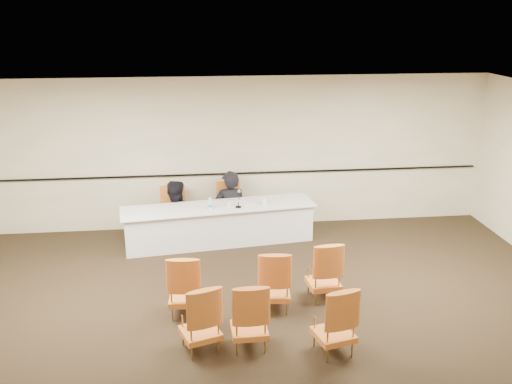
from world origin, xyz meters
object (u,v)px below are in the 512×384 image
panelist_main (230,215)px  aud_chair_back_right (334,319)px  aud_chair_back_left (200,317)px  microphone (238,200)px  aud_chair_front_mid (274,280)px  aud_chair_back_mid (249,314)px  panel_table (219,224)px  aud_chair_front_left (185,284)px  aud_chair_front_right (324,270)px  panelist_main_chair (230,208)px  panelist_second (175,222)px  panelist_second_chair (174,212)px  drinking_glass (229,204)px  water_bottle (210,203)px  coffee_cup (264,201)px

panelist_main → aud_chair_back_right: bearing=99.5°
panelist_main → aud_chair_back_left: size_ratio=1.89×
microphone → aud_chair_front_mid: size_ratio=0.31×
aud_chair_front_mid → aud_chair_back_mid: bearing=-110.4°
panel_table → aud_chair_front_left: bearing=-110.5°
panel_table → microphone: 0.63m
microphone → aud_chair_front_right: microphone is taller
aud_chair_back_mid → panelist_main_chair: bearing=88.2°
panelist_second → aud_chair_front_left: size_ratio=1.76×
panelist_second_chair → panelist_main_chair: bearing=0.0°
drinking_glass → microphone: bearing=-25.9°
aud_chair_front_mid → panelist_second_chair: bearing=121.9°
panelist_second → aud_chair_front_right: bearing=124.7°
microphone → aud_chair_front_mid: microphone is taller
water_bottle → aud_chair_front_mid: aud_chair_front_mid is taller
coffee_cup → aud_chair_back_right: 3.81m
drinking_glass → aud_chair_front_mid: bearing=-79.7°
drinking_glass → aud_chair_front_right: (1.26, -2.34, -0.29)m
panelist_second_chair → aud_chair_front_mid: size_ratio=1.00×
coffee_cup → panelist_main: bearing=135.9°
microphone → aud_chair_front_mid: (0.31, -2.50, -0.39)m
panelist_main → coffee_cup: size_ratio=13.49×
coffee_cup → panel_table: bearing=179.5°
aud_chair_front_left → aud_chair_front_right: bearing=11.3°
aud_chair_front_mid → aud_chair_back_right: (0.60, -1.17, 0.00)m
water_bottle → aud_chair_back_left: (-0.26, -3.41, -0.35)m
water_bottle → aud_chair_back_left: 3.44m
microphone → aud_chair_back_mid: (-0.15, -3.43, -0.39)m
aud_chair_front_right → aud_chair_front_mid: bearing=-168.5°
microphone → aud_chair_front_mid: 2.55m
panelist_main_chair → aud_chair_back_left: bearing=-106.6°
panelist_main → panel_table: bearing=62.9°
panelist_second → panelist_main: bearing=-177.2°
coffee_cup → aud_chair_back_mid: 3.61m
coffee_cup → aud_chair_back_mid: bearing=-100.4°
panelist_main → drinking_glass: panelist_main is taller
water_bottle → panelist_main_chair: bearing=59.8°
aud_chair_front_left → aud_chair_back_left: (0.19, -0.93, 0.00)m
panelist_main_chair → aud_chair_front_left: same height
aud_chair_back_right → aud_chair_back_left: bearing=158.0°
aud_chair_front_left → aud_chair_front_mid: size_ratio=1.00×
panelist_main_chair → coffee_cup: 0.89m
panelist_main_chair → aud_chair_back_mid: bearing=-97.9°
panelist_second → water_bottle: 1.04m
microphone → drinking_glass: 0.20m
drinking_glass → aud_chair_back_right: 3.90m
panelist_second_chair → aud_chair_back_left: bearing=-91.4°
water_bottle → coffee_cup: 1.02m
drinking_glass → aud_chair_back_mid: 3.52m
panel_table → panelist_second_chair: size_ratio=3.77×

